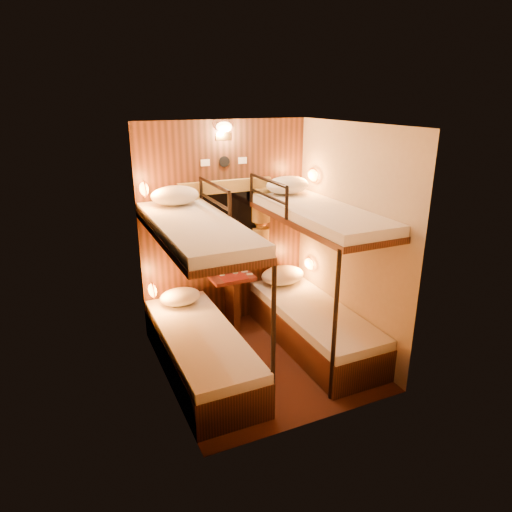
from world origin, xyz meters
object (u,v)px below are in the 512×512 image
bunk_right (314,299)px  bottle_left (222,267)px  table (232,294)px  bunk_left (200,322)px  bottle_right (235,264)px

bunk_right → bottle_left: (-0.75, 0.84, 0.20)m
table → bottle_left: bearing=148.4°
bunk_left → table: bearing=50.3°
bunk_right → bottle_right: 1.04m
bottle_left → bottle_right: bearing=1.3°
bottle_left → bottle_right: size_ratio=0.95×
table → bottle_left: size_ratio=2.63×
bunk_left → bunk_right: same height
bunk_left → table: 1.02m
bottle_right → table: bearing=-136.8°
bunk_left → bottle_left: 1.02m
table → bottle_left: bottle_left is taller
bunk_left → bunk_right: (1.30, 0.00, 0.00)m
bottle_right → bunk_left: bearing=-130.3°
bunk_left → bottle_left: (0.55, 0.84, 0.20)m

